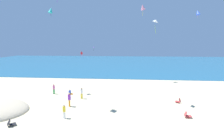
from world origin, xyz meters
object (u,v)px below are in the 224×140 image
Objects in this scene: kite_purple at (94,47)px; kite_red at (82,53)px; kite_blue at (198,12)px; kite_teal at (51,10)px; person_3 at (64,110)px; beach_chair_mid_beach at (179,101)px; person_0 at (69,99)px; person_1 at (70,92)px; person_2 at (54,88)px; beach_chair_far_left at (11,123)px; beach_chair_far_right at (187,115)px; kite_pink at (143,7)px; person_4 at (82,93)px; kite_white at (156,21)px.

kite_purple reaches higher than kite_red.
kite_purple is 0.71× the size of kite_blue.
kite_blue is (21.35, 4.04, 0.03)m from kite_teal.
person_3 is 1.14× the size of kite_blue.
beach_chair_mid_beach is 0.48× the size of person_0.
kite_blue reaches higher than person_1.
beach_chair_far_left is at bearing 179.20° from person_2.
beach_chair_far_left is 16.46m from beach_chair_far_right.
kite_blue is (20.73, 15.18, 11.58)m from beach_chair_far_left.
kite_teal is (-16.76, 7.91, 11.54)m from beach_chair_far_right.
kite_pink reaches higher than person_0.
kite_teal is (-4.88, 2.91, 10.97)m from person_4.
kite_white is (13.37, 7.15, 9.49)m from beach_chair_far_left.
kite_pink reaches higher than person_2.
kite_blue is at bearing -91.47° from beach_chair_mid_beach.
person_4 is at bearing 173.25° from kite_white.
kite_purple is 3.06m from kite_red.
kite_purple reaches higher than person_0.
kite_white is at bearing -13.29° from beach_chair_far_left.
kite_pink is 1.29× the size of kite_white.
kite_pink is at bearing 33.81° from kite_teal.
person_0 is 1.51× the size of kite_red.
beach_chair_far_left is 9.29m from person_4.
kite_pink is at bearing 6.58° from person_3.
person_4 reaches higher than person_3.
kite_red is (0.60, 22.71, 4.84)m from beach_chair_far_left.
person_4 is at bearing -114.38° from person_2.
kite_white is at bearing -50.63° from kite_red.
kite_teal is at bearing 158.99° from beach_chair_far_right.
person_4 is at bearing 21.20° from beach_chair_far_left.
kite_blue reaches higher than beach_chair_mid_beach.
kite_pink is at bearing 54.46° from person_1.
kite_purple is at bearing 35.25° from person_3.
person_4 is at bearing -125.69° from kite_pink.
person_2 is at bearing 84.62° from person_4.
kite_purple is at bearing 34.45° from kite_red.
kite_red reaches higher than beach_chair_mid_beach.
kite_teal is at bearing 51.74° from beach_chair_far_left.
person_3 is 23.86m from kite_pink.
beach_chair_far_right is 17.79m from person_2.
beach_chair_far_left is at bearing 52.83° from beach_chair_mid_beach.
person_0 is (-12.91, -2.43, 0.69)m from beach_chair_mid_beach.
person_0 is at bearing 38.57° from beach_chair_mid_beach.
person_0 is 5.11m from person_1.
kite_white is 20.65m from kite_red.
beach_chair_far_left is 0.67× the size of kite_teal.
person_1 is 0.58× the size of kite_teal.
kite_red reaches higher than person_3.
beach_chair_mid_beach is 0.55× the size of person_2.
person_1 is at bearing 158.31° from beach_chair_far_right.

